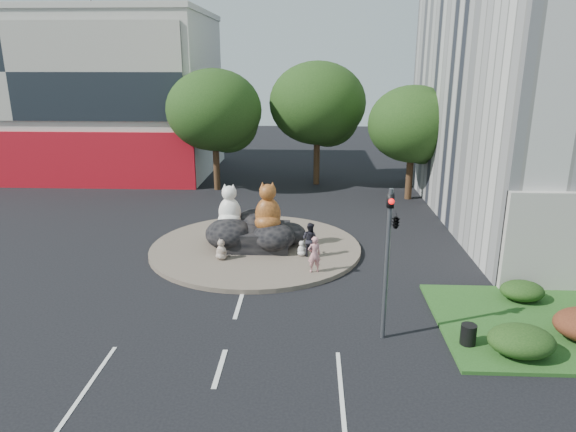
# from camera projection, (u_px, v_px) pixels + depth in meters

# --- Properties ---
(ground) EXTENTS (120.00, 120.00, 0.00)m
(ground) POSITION_uv_depth(u_px,v_px,m) (220.00, 368.00, 15.04)
(ground) COLOR black
(ground) RESTS_ON ground
(roundabout_island) EXTENTS (10.00, 10.00, 0.20)m
(roundabout_island) POSITION_uv_depth(u_px,v_px,m) (256.00, 247.00, 24.58)
(roundabout_island) COLOR brown
(roundabout_island) RESTS_ON ground
(rock_plinth) EXTENTS (3.20, 2.60, 0.90)m
(rock_plinth) POSITION_uv_depth(u_px,v_px,m) (256.00, 237.00, 24.42)
(rock_plinth) COLOR black
(rock_plinth) RESTS_ON roundabout_island
(shophouse_block) EXTENTS (25.20, 12.30, 17.40)m
(shophouse_block) POSITION_uv_depth(u_px,v_px,m) (53.00, 94.00, 40.75)
(shophouse_block) COLOR beige
(shophouse_block) RESTS_ON ground
(tree_left) EXTENTS (6.46, 6.46, 8.27)m
(tree_left) POSITION_uv_depth(u_px,v_px,m) (216.00, 114.00, 34.81)
(tree_left) COLOR #382314
(tree_left) RESTS_ON ground
(tree_mid) EXTENTS (6.84, 6.84, 8.76)m
(tree_mid) POSITION_uv_depth(u_px,v_px,m) (318.00, 107.00, 36.33)
(tree_mid) COLOR #382314
(tree_mid) RESTS_ON ground
(tree_right) EXTENTS (5.70, 5.70, 7.30)m
(tree_right) POSITION_uv_depth(u_px,v_px,m) (414.00, 128.00, 32.51)
(tree_right) COLOR #382314
(tree_right) RESTS_ON ground
(hedge_near_green) EXTENTS (2.00, 1.60, 0.90)m
(hedge_near_green) POSITION_uv_depth(u_px,v_px,m) (521.00, 341.00, 15.44)
(hedge_near_green) COLOR #183611
(hedge_near_green) RESTS_ON grass_verge
(hedge_back_green) EXTENTS (1.60, 1.28, 0.72)m
(hedge_back_green) POSITION_uv_depth(u_px,v_px,m) (522.00, 291.00, 19.04)
(hedge_back_green) COLOR #183611
(hedge_back_green) RESTS_ON grass_verge
(traffic_light) EXTENTS (0.44, 1.24, 5.00)m
(traffic_light) POSITION_uv_depth(u_px,v_px,m) (392.00, 232.00, 15.69)
(traffic_light) COLOR #595B60
(traffic_light) RESTS_ON ground
(street_lamp) EXTENTS (2.34, 0.22, 8.06)m
(street_lamp) POSITION_uv_depth(u_px,v_px,m) (562.00, 167.00, 20.83)
(street_lamp) COLOR #595B60
(street_lamp) RESTS_ON ground
(cat_white) EXTENTS (1.35, 1.20, 2.06)m
(cat_white) POSITION_uv_depth(u_px,v_px,m) (230.00, 205.00, 24.30)
(cat_white) COLOR white
(cat_white) RESTS_ON rock_plinth
(cat_tabby) EXTENTS (1.51, 1.35, 2.29)m
(cat_tabby) POSITION_uv_depth(u_px,v_px,m) (268.00, 206.00, 23.73)
(cat_tabby) COLOR #A54E22
(cat_tabby) RESTS_ON rock_plinth
(kitten_calico) EXTENTS (0.76, 0.75, 0.96)m
(kitten_calico) POSITION_uv_depth(u_px,v_px,m) (221.00, 249.00, 22.75)
(kitten_calico) COLOR beige
(kitten_calico) RESTS_ON roundabout_island
(kitten_white) EXTENTS (0.53, 0.49, 0.72)m
(kitten_white) POSITION_uv_depth(u_px,v_px,m) (302.00, 248.00, 23.22)
(kitten_white) COLOR silver
(kitten_white) RESTS_ON roundabout_island
(pedestrian_pink) EXTENTS (0.65, 0.53, 1.55)m
(pedestrian_pink) POSITION_uv_depth(u_px,v_px,m) (314.00, 254.00, 21.27)
(pedestrian_pink) COLOR #D2888C
(pedestrian_pink) RESTS_ON roundabout_island
(pedestrian_dark) EXTENTS (0.97, 0.92, 1.58)m
(pedestrian_dark) POSITION_uv_depth(u_px,v_px,m) (310.00, 239.00, 23.01)
(pedestrian_dark) COLOR black
(pedestrian_dark) RESTS_ON roundabout_island
(parked_car) EXTENTS (4.20, 1.65, 1.36)m
(parked_car) POSITION_uv_depth(u_px,v_px,m) (108.00, 177.00, 37.01)
(parked_car) COLOR #B7BBC0
(parked_car) RESTS_ON ground
(litter_bin) EXTENTS (0.58, 0.58, 0.66)m
(litter_bin) POSITION_uv_depth(u_px,v_px,m) (468.00, 334.00, 16.04)
(litter_bin) COLOR black
(litter_bin) RESTS_ON grass_verge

